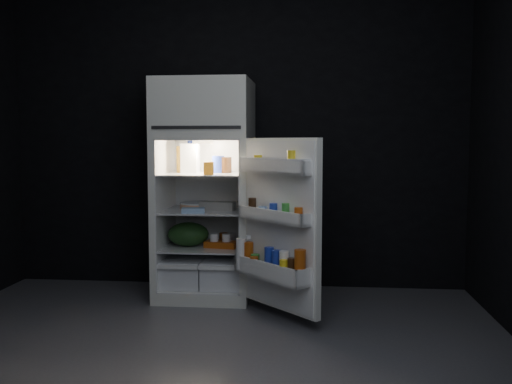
# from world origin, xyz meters

# --- Properties ---
(floor) EXTENTS (4.00, 3.40, 0.00)m
(floor) POSITION_xyz_m (0.00, 0.00, 0.00)
(floor) COLOR #56565C
(floor) RESTS_ON ground
(wall_back) EXTENTS (4.00, 0.00, 2.70)m
(wall_back) POSITION_xyz_m (0.00, 1.70, 1.35)
(wall_back) COLOR black
(wall_back) RESTS_ON ground
(wall_front) EXTENTS (4.00, 0.00, 2.70)m
(wall_front) POSITION_xyz_m (0.00, -1.70, 1.35)
(wall_front) COLOR black
(wall_front) RESTS_ON ground
(refrigerator) EXTENTS (0.76, 0.71, 1.78)m
(refrigerator) POSITION_xyz_m (-0.20, 1.32, 0.96)
(refrigerator) COLOR white
(refrigerator) RESTS_ON ground
(fridge_door) EXTENTS (0.64, 0.65, 1.22)m
(fridge_door) POSITION_xyz_m (0.44, 0.67, 0.68)
(fridge_door) COLOR white
(fridge_door) RESTS_ON ground
(milk_jug) EXTENTS (0.14, 0.14, 0.24)m
(milk_jug) POSITION_xyz_m (-0.33, 1.32, 1.15)
(milk_jug) COLOR white
(milk_jug) RESTS_ON refrigerator
(mayo_jar) EXTENTS (0.11, 0.11, 0.14)m
(mayo_jar) POSITION_xyz_m (-0.10, 1.32, 1.10)
(mayo_jar) COLOR #1B3097
(mayo_jar) RESTS_ON refrigerator
(jam_jar) EXTENTS (0.12, 0.12, 0.13)m
(jam_jar) POSITION_xyz_m (-0.04, 1.33, 1.09)
(jam_jar) COLOR black
(jam_jar) RESTS_ON refrigerator
(amber_bottle) EXTENTS (0.08, 0.08, 0.22)m
(amber_bottle) POSITION_xyz_m (-0.41, 1.34, 1.14)
(amber_bottle) COLOR #B27B1C
(amber_bottle) RESTS_ON refrigerator
(small_carton) EXTENTS (0.09, 0.07, 0.10)m
(small_carton) POSITION_xyz_m (-0.13, 1.07, 1.08)
(small_carton) COLOR orange
(small_carton) RESTS_ON refrigerator
(egg_carton) EXTENTS (0.30, 0.15, 0.07)m
(egg_carton) POSITION_xyz_m (-0.09, 1.24, 0.76)
(egg_carton) COLOR gray
(egg_carton) RESTS_ON refrigerator
(pie) EXTENTS (0.32, 0.32, 0.04)m
(pie) POSITION_xyz_m (-0.27, 1.37, 0.75)
(pie) COLOR tan
(pie) RESTS_ON refrigerator
(flat_package) EXTENTS (0.19, 0.12, 0.04)m
(flat_package) POSITION_xyz_m (-0.25, 1.05, 0.75)
(flat_package) COLOR #7FA0C5
(flat_package) RESTS_ON refrigerator
(wrapped_pkg) EXTENTS (0.15, 0.13, 0.05)m
(wrapped_pkg) POSITION_xyz_m (0.05, 1.46, 0.75)
(wrapped_pkg) COLOR beige
(wrapped_pkg) RESTS_ON refrigerator
(produce_bag) EXTENTS (0.42, 0.39, 0.20)m
(produce_bag) POSITION_xyz_m (-0.34, 1.25, 0.52)
(produce_bag) COLOR #193815
(produce_bag) RESTS_ON refrigerator
(yogurt_tray) EXTENTS (0.28, 0.19, 0.05)m
(yogurt_tray) POSITION_xyz_m (-0.06, 1.22, 0.45)
(yogurt_tray) COLOR #A6450E
(yogurt_tray) RESTS_ON refrigerator
(small_can_red) EXTENTS (0.10, 0.10, 0.09)m
(small_can_red) POSITION_xyz_m (-0.06, 1.39, 0.47)
(small_can_red) COLOR #A6450E
(small_can_red) RESTS_ON refrigerator
(small_can_silver) EXTENTS (0.08, 0.08, 0.09)m
(small_can_silver) POSITION_xyz_m (0.00, 1.39, 0.47)
(small_can_silver) COLOR silver
(small_can_silver) RESTS_ON refrigerator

